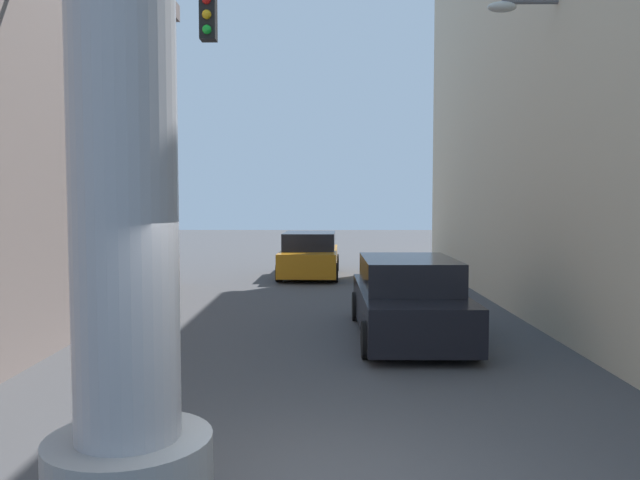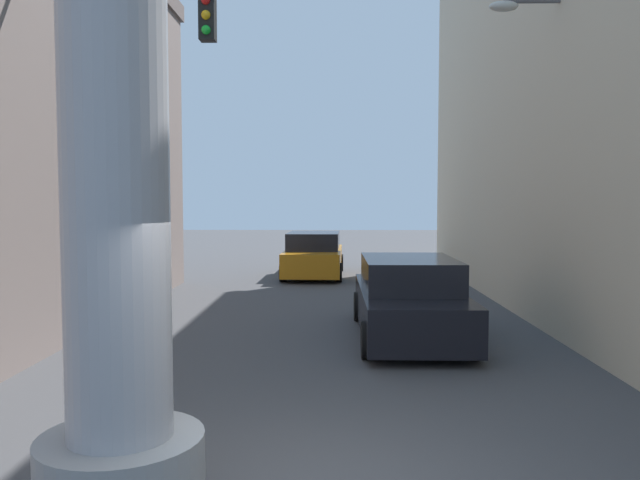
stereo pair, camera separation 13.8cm
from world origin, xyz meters
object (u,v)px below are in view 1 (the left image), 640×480
(street_lamp, at_px, (602,128))
(car_far, at_px, (310,255))
(pedestrian_mid_right, at_px, (555,280))
(traffic_light_mast, at_px, (32,100))
(pedestrian_far_left, at_px, (166,255))
(palm_tree_mid_left, at_px, (67,101))
(car_lead, at_px, (408,300))

(street_lamp, height_order, car_far, street_lamp)
(street_lamp, distance_m, pedestrian_mid_right, 3.29)
(traffic_light_mast, height_order, car_far, traffic_light_mast)
(traffic_light_mast, bearing_deg, car_far, 72.56)
(street_lamp, relative_size, pedestrian_far_left, 3.90)
(palm_tree_mid_left, distance_m, pedestrian_mid_right, 11.97)
(street_lamp, bearing_deg, palm_tree_mid_left, 165.96)
(traffic_light_mast, bearing_deg, palm_tree_mid_left, 107.42)
(street_lamp, xyz_separation_m, pedestrian_far_left, (-10.31, 7.05, -3.09))
(pedestrian_mid_right, bearing_deg, street_lamp, -65.01)
(car_lead, bearing_deg, car_far, 102.30)
(pedestrian_far_left, bearing_deg, car_lead, -47.22)
(car_far, bearing_deg, pedestrian_mid_right, -58.62)
(palm_tree_mid_left, height_order, pedestrian_mid_right, palm_tree_mid_left)
(traffic_light_mast, relative_size, palm_tree_mid_left, 0.68)
(car_far, distance_m, pedestrian_mid_right, 10.44)
(traffic_light_mast, height_order, pedestrian_mid_right, traffic_light_mast)
(street_lamp, relative_size, pedestrian_mid_right, 3.94)
(palm_tree_mid_left, xyz_separation_m, pedestrian_mid_right, (11.09, -1.90, -4.08))
(car_far, height_order, palm_tree_mid_left, palm_tree_mid_left)
(traffic_light_mast, xyz_separation_m, car_lead, (6.10, 2.55, -3.48))
(palm_tree_mid_left, bearing_deg, car_lead, -20.67)
(palm_tree_mid_left, distance_m, pedestrian_far_left, 5.95)
(car_lead, height_order, pedestrian_far_left, pedestrian_far_left)
(car_lead, bearing_deg, pedestrian_mid_right, 17.97)
(car_lead, xyz_separation_m, palm_tree_mid_left, (-7.83, 2.95, 4.32))
(traffic_light_mast, bearing_deg, street_lamp, 14.87)
(car_far, distance_m, pedestrian_far_left, 5.26)
(pedestrian_mid_right, relative_size, pedestrian_far_left, 0.99)
(car_lead, distance_m, car_far, 10.20)
(street_lamp, xyz_separation_m, traffic_light_mast, (-9.83, -2.61, 0.14))
(car_far, xyz_separation_m, pedestrian_mid_right, (5.44, -8.91, 0.25))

